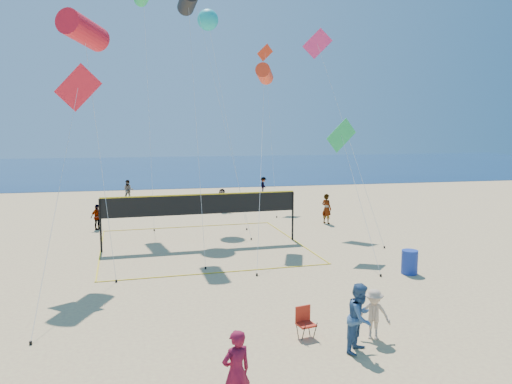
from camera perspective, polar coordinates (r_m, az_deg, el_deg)
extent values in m
plane|color=tan|center=(12.87, 4.14, -20.41)|extent=(120.00, 120.00, 0.00)
cube|color=navy|center=(73.23, -9.33, 2.79)|extent=(140.00, 50.00, 0.03)
imported|color=maroon|center=(11.09, -2.27, -19.90)|extent=(0.79, 0.65, 1.85)
imported|color=#33547F|center=(14.04, 11.82, -13.87)|extent=(1.15, 1.15, 1.88)
imported|color=tan|center=(14.96, 13.31, -13.42)|extent=(1.08, 0.89, 1.45)
imported|color=gray|center=(30.54, -17.71, -2.74)|extent=(0.87, 0.89, 1.50)
imported|color=gray|center=(35.20, -3.91, -0.95)|extent=(1.52, 1.25, 1.63)
imported|color=gray|center=(31.18, 8.06, -1.90)|extent=(0.74, 0.81, 1.87)
imported|color=gray|center=(41.69, -14.39, 0.20)|extent=(0.82, 0.64, 1.67)
imported|color=gray|center=(44.17, 0.85, 0.74)|extent=(0.94, 1.13, 1.52)
cube|color=red|center=(14.82, 5.75, -14.85)|extent=(0.57, 0.53, 0.05)
cube|color=red|center=(14.87, 5.37, -13.67)|extent=(0.48, 0.15, 0.48)
cylinder|color=black|center=(14.66, 5.43, -15.85)|extent=(0.08, 0.25, 0.62)
cylinder|color=black|center=(14.93, 4.73, -15.38)|extent=(0.08, 0.25, 0.62)
cylinder|color=black|center=(14.84, 6.76, -15.56)|extent=(0.08, 0.25, 0.62)
cylinder|color=black|center=(15.11, 6.04, -15.11)|extent=(0.08, 0.25, 0.62)
cylinder|color=navy|center=(21.57, 17.14, -7.65)|extent=(0.67, 0.67, 0.98)
cylinder|color=black|center=(25.02, -17.35, -3.68)|extent=(0.10, 0.10, 2.59)
cylinder|color=black|center=(26.44, 4.21, -2.76)|extent=(0.10, 0.10, 2.59)
cube|color=black|center=(25.13, -6.29, -1.45)|extent=(9.70, 0.57, 0.97)
cube|color=yellow|center=(25.06, -6.31, -0.28)|extent=(9.70, 0.58, 0.06)
cube|color=yellow|center=(20.92, -4.13, -9.17)|extent=(9.91, 0.61, 0.02)
cube|color=yellow|center=(30.24, -7.65, -3.96)|extent=(9.91, 0.61, 0.02)
cylinder|color=red|center=(23.14, -19.09, 17.02)|extent=(2.03, 2.79, 1.41)
cylinder|color=silver|center=(21.16, -17.47, 4.49)|extent=(1.19, 3.24, 9.94)
cylinder|color=black|center=(20.39, -15.68, -9.78)|extent=(0.08, 0.08, 0.10)
cylinder|color=black|center=(27.78, -7.76, 20.88)|extent=(1.05, 2.21, 1.18)
cylinder|color=silver|center=(23.83, -6.87, 8.05)|extent=(0.05, 6.45, 12.41)
cylinder|color=black|center=(21.48, -5.79, -8.63)|extent=(0.08, 0.08, 0.10)
cylinder|color=red|center=(27.07, 0.98, 13.35)|extent=(1.34, 2.00, 1.01)
cylinder|color=silver|center=(23.30, 0.60, 3.57)|extent=(1.94, 7.16, 8.71)
cylinder|color=black|center=(20.45, 0.10, -9.44)|extent=(0.08, 0.08, 0.10)
cube|color=red|center=(21.47, -19.67, 11.17)|extent=(1.90, 0.35, 1.90)
cylinder|color=silver|center=(18.11, -21.63, -0.06)|extent=(0.66, 7.08, 7.50)
cylinder|color=black|center=(15.76, -24.36, -15.45)|extent=(0.08, 0.08, 0.10)
cube|color=green|center=(24.39, 9.73, 6.39)|extent=(1.65, 0.41, 1.67)
cylinder|color=silver|center=(22.45, 11.73, -0.83)|extent=(0.04, 4.69, 5.53)
cylinder|color=black|center=(20.97, 14.07, -9.24)|extent=(0.08, 0.08, 0.10)
cube|color=#F43074|center=(31.99, 7.03, 16.49)|extent=(1.76, 0.60, 1.82)
cylinder|color=silver|center=(28.22, 10.40, 6.44)|extent=(1.10, 7.63, 10.97)
cylinder|color=black|center=(25.68, 14.46, -6.13)|extent=(0.08, 0.08, 0.10)
cylinder|color=silver|center=(28.91, -4.25, 10.29)|extent=(2.49, 6.32, 14.71)
cylinder|color=black|center=(26.65, -0.54, -5.38)|extent=(0.08, 0.08, 0.10)
sphere|color=#17AFB4|center=(34.11, -5.52, 19.00)|extent=(1.40, 1.40, 1.35)
cylinder|color=silver|center=(30.95, -3.41, 8.30)|extent=(1.55, 5.23, 12.75)
cylinder|color=black|center=(29.13, -1.06, -4.26)|extent=(0.08, 0.08, 0.10)
cylinder|color=silver|center=(30.91, -12.17, 9.34)|extent=(0.26, 4.15, 14.04)
cylinder|color=black|center=(29.44, -11.56, -4.29)|extent=(0.08, 0.08, 0.10)
cube|color=red|center=(39.64, 1.04, 15.65)|extent=(1.34, 0.35, 1.36)
cylinder|color=silver|center=(35.85, 1.66, 7.25)|extent=(0.75, 6.83, 11.54)
cylinder|color=black|center=(32.99, 2.38, -2.86)|extent=(0.08, 0.08, 0.10)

